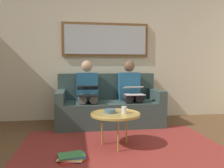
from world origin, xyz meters
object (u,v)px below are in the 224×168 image
at_px(coffee_table, 115,114).
at_px(cup, 124,110).
at_px(framed_mirror, 106,40).
at_px(person_left, 130,90).
at_px(couch, 109,106).
at_px(laptop_white, 134,91).
at_px(laptop_black, 88,91).
at_px(bowl, 110,111).
at_px(magazine_stack, 72,157).
at_px(person_right, 87,91).

xyz_separation_m(coffee_table, cup, (-0.11, 0.01, 0.06)).
distance_m(framed_mirror, cup, 1.94).
bearing_deg(person_left, couch, -9.99).
distance_m(framed_mirror, laptop_white, 1.23).
distance_m(framed_mirror, person_left, 1.12).
bearing_deg(laptop_black, coffee_table, 108.78).
height_order(bowl, magazine_stack, bowl).
relative_size(couch, person_right, 1.60).
xyz_separation_m(couch, magazine_stack, (0.62, 1.55, -0.28)).
distance_m(person_right, laptop_black, 0.24).
distance_m(coffee_table, person_left, 1.25).
bearing_deg(cup, laptop_black, -65.33).
relative_size(coffee_table, person_right, 0.56).
height_order(cup, magazine_stack, cup).
bearing_deg(laptop_black, cup, 114.67).
bearing_deg(bowl, framed_mirror, -95.15).
height_order(framed_mirror, laptop_white, framed_mirror).
distance_m(couch, framed_mirror, 1.30).
distance_m(couch, laptop_white, 0.59).
relative_size(person_left, laptop_white, 3.48).
height_order(couch, laptop_black, couch).
height_order(person_left, magazine_stack, person_left).
bearing_deg(framed_mirror, laptop_black, 60.84).
xyz_separation_m(coffee_table, person_left, (-0.46, -1.15, 0.19)).
bearing_deg(cup, laptop_white, -111.12).
relative_size(coffee_table, laptop_white, 1.94).
bearing_deg(bowl, person_left, -115.45).
relative_size(framed_mirror, magazine_stack, 5.03).
relative_size(coffee_table, magazine_stack, 1.90).
relative_size(framed_mirror, person_right, 1.48).
bearing_deg(magazine_stack, coffee_table, -148.51).
distance_m(person_right, magazine_stack, 1.61).
bearing_deg(person_left, magazine_stack, 55.77).
bearing_deg(person_left, framed_mirror, -49.77).
bearing_deg(person_right, magazine_stack, 80.93).
bearing_deg(laptop_white, framed_mirror, -61.34).
height_order(laptop_white, person_right, person_right).
height_order(coffee_table, magazine_stack, coffee_table).
distance_m(laptop_white, laptop_black, 0.77).
bearing_deg(couch, laptop_white, 140.52).
bearing_deg(person_left, laptop_black, 16.95).
height_order(laptop_black, magazine_stack, laptop_black).
relative_size(laptop_white, laptop_black, 0.90).
relative_size(laptop_black, magazine_stack, 1.09).
bearing_deg(person_right, laptop_white, 162.06).
distance_m(couch, person_left, 0.49).
bearing_deg(framed_mirror, person_right, 49.77).
bearing_deg(magazine_stack, cup, -153.59).
height_order(framed_mirror, person_left, framed_mirror).
height_order(bowl, person_left, person_left).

